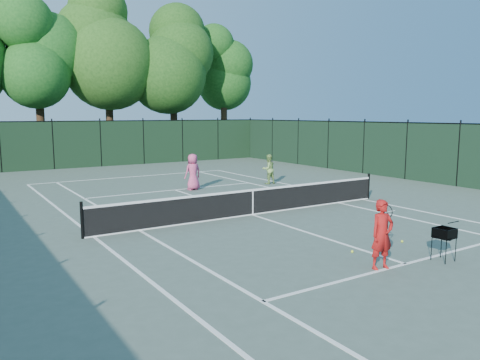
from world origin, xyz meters
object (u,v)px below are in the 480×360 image
player_pink (193,172)px  player_green (268,169)px  loose_ball_midcourt (352,251)px  ball_hopper (444,233)px  loose_ball_near_cart (402,241)px  coach (382,234)px

player_pink → player_green: bearing=167.9°
player_green → loose_ball_midcourt: (-5.18, -10.71, -0.71)m
player_pink → loose_ball_midcourt: 11.17m
ball_hopper → loose_ball_midcourt: 2.22m
player_green → loose_ball_near_cart: player_green is taller
loose_ball_midcourt → player_pink: bearing=84.2°
loose_ball_midcourt → coach: bearing=-106.2°
coach → loose_ball_midcourt: (0.35, 1.22, -0.77)m
player_green → ball_hopper: bearing=72.1°
player_pink → ball_hopper: player_pink is taller
player_pink → loose_ball_near_cart: (0.72, -11.14, -0.80)m
coach → player_pink: size_ratio=0.95×
coach → player_green: bearing=74.4°
ball_hopper → loose_ball_near_cart: bearing=57.6°
loose_ball_near_cart → loose_ball_midcourt: (-1.85, 0.06, 0.00)m
player_green → loose_ball_near_cart: size_ratio=21.90×
player_pink → coach: bearing=76.3°
loose_ball_near_cart → ball_hopper: bearing=-107.6°
coach → player_green: coach is taller
player_green → loose_ball_near_cart: bearing=72.2°
loose_ball_midcourt → player_green: bearing=64.2°
coach → loose_ball_midcourt: coach is taller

